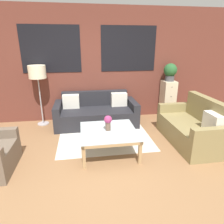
{
  "coord_description": "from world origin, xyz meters",
  "views": [
    {
      "loc": [
        -0.28,
        -2.75,
        1.95
      ],
      "look_at": [
        0.34,
        1.22,
        0.55
      ],
      "focal_mm": 32.0,
      "sensor_mm": 36.0,
      "label": 1
    }
  ],
  "objects": [
    {
      "name": "potted_plant",
      "position": [
        2.02,
        2.17,
        1.24
      ],
      "size": [
        0.34,
        0.34,
        0.45
      ],
      "color": "#47474C",
      "rests_on": "drawer_cabinet"
    },
    {
      "name": "drawer_cabinet",
      "position": [
        2.02,
        2.17,
        0.5
      ],
      "size": [
        0.33,
        0.39,
        1.0
      ],
      "color": "beige",
      "rests_on": "ground_plane"
    },
    {
      "name": "ground_plane",
      "position": [
        0.0,
        0.0,
        0.0
      ],
      "size": [
        16.0,
        16.0,
        0.0
      ],
      "primitive_type": "plane",
      "color": "#8E6642"
    },
    {
      "name": "floor_lamp",
      "position": [
        -1.28,
        2.14,
        1.25
      ],
      "size": [
        0.4,
        0.4,
        1.46
      ],
      "color": "#B2B2B7",
      "rests_on": "ground_plane"
    },
    {
      "name": "couch_dark",
      "position": [
        0.06,
        1.95,
        0.28
      ],
      "size": [
        1.99,
        0.88,
        0.78
      ],
      "color": "#232328",
      "rests_on": "ground_plane"
    },
    {
      "name": "rug",
      "position": [
        0.17,
        1.17,
        0.0
      ],
      "size": [
        1.95,
        1.56,
        0.0
      ],
      "color": "silver",
      "rests_on": "ground_plane"
    },
    {
      "name": "wall_back_brick",
      "position": [
        0.0,
        2.44,
        1.41
      ],
      "size": [
        8.4,
        0.09,
        2.8
      ],
      "color": "brown",
      "rests_on": "ground_plane"
    },
    {
      "name": "settee_vintage",
      "position": [
        1.91,
        0.66,
        0.31
      ],
      "size": [
        0.8,
        1.57,
        0.92
      ],
      "color": "olive",
      "rests_on": "ground_plane"
    },
    {
      "name": "coffee_table",
      "position": [
        0.17,
        0.53,
        0.38
      ],
      "size": [
        1.01,
        1.01,
        0.44
      ],
      "color": "silver",
      "rests_on": "ground_plane"
    },
    {
      "name": "flower_vase",
      "position": [
        0.16,
        0.55,
        0.6
      ],
      "size": [
        0.14,
        0.14,
        0.28
      ],
      "color": "brown",
      "rests_on": "coffee_table"
    }
  ]
}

